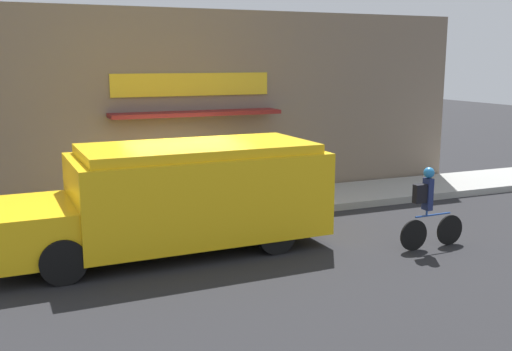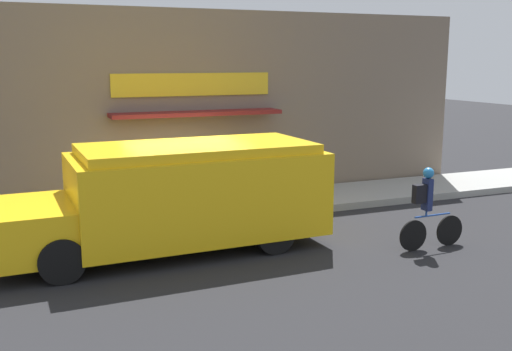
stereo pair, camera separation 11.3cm
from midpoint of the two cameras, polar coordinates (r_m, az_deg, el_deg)
ground_plane at (r=13.42m, az=-6.92°, el=-4.97°), size 70.00×70.00×0.00m
sidewalk at (r=14.44m, az=-8.15°, el=-3.49°), size 28.00×2.24×0.18m
storefront at (r=15.28m, az=-9.53°, el=6.30°), size 17.74×0.90×4.93m
school_bus at (r=11.69m, az=-7.74°, el=-1.92°), size 6.39×2.83×2.07m
cyclist at (r=12.15m, az=15.84°, el=-3.05°), size 1.52×0.21×1.63m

